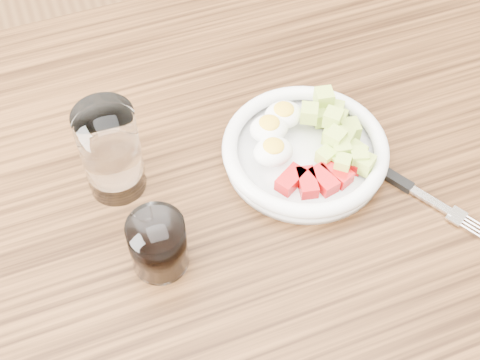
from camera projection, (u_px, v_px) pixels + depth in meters
name	position (u px, v px, depth m)	size (l,w,h in m)	color
dining_table	(249.00, 238.00, 0.96)	(1.50, 0.90, 0.77)	brown
bowl	(306.00, 148.00, 0.90)	(0.23, 0.23, 0.06)	white
fork	(397.00, 180.00, 0.89)	(0.12, 0.20, 0.01)	black
water_glass	(111.00, 151.00, 0.84)	(0.08, 0.08, 0.14)	white
coffee_glass	(158.00, 245.00, 0.79)	(0.07, 0.07, 0.08)	white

